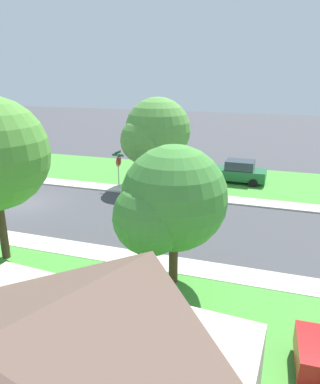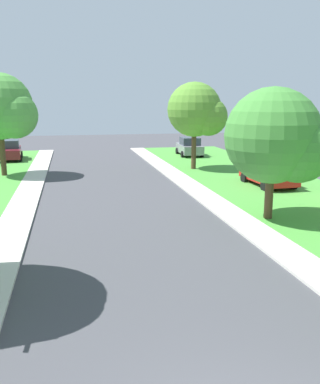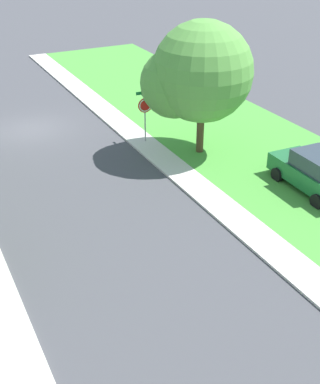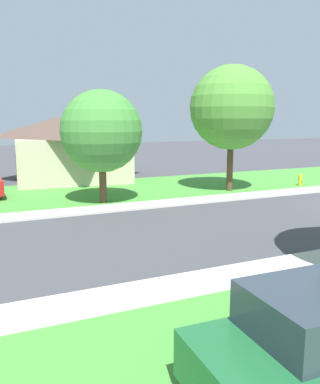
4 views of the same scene
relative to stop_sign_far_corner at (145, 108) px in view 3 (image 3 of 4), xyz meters
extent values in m
plane|color=#424247|center=(4.83, -4.56, -1.89)|extent=(120.00, 120.00, 0.00)
cube|color=beige|center=(0.13, 7.44, -1.84)|extent=(1.40, 56.00, 0.10)
cube|color=#479338|center=(-4.57, 7.44, -1.85)|extent=(8.00, 56.00, 0.08)
cylinder|color=#9E9EA3|center=(0.00, -0.03, -0.59)|extent=(0.07, 0.07, 2.60)
cylinder|color=red|center=(0.00, 0.02, 0.16)|extent=(0.76, 0.08, 0.76)
cylinder|color=white|center=(0.00, 0.04, 0.16)|extent=(0.67, 0.05, 0.67)
cylinder|color=red|center=(0.00, 0.04, 0.16)|extent=(0.55, 0.04, 0.55)
cube|color=#146B38|center=(0.00, -0.03, 0.80)|extent=(0.92, 0.09, 0.16)
cube|color=#146B38|center=(0.00, -0.03, 0.61)|extent=(0.09, 0.92, 0.16)
cube|color=#1E6033|center=(-4.21, 7.95, -1.19)|extent=(1.93, 4.35, 0.76)
cube|color=#2D3842|center=(-4.20, 8.15, -0.47)|extent=(1.66, 2.15, 0.68)
cylinder|color=black|center=(-3.35, 6.59, -1.57)|extent=(0.26, 0.65, 0.64)
cylinder|color=black|center=(-5.15, 6.64, -1.57)|extent=(0.26, 0.65, 0.64)
cylinder|color=black|center=(-3.27, 9.25, -1.57)|extent=(0.26, 0.65, 0.64)
cylinder|color=#4C3823|center=(-1.86, 2.36, -0.67)|extent=(0.36, 0.36, 2.44)
sphere|color=#55953F|center=(-1.86, 2.36, 2.21)|extent=(4.74, 4.74, 4.74)
sphere|color=#55953F|center=(-0.79, 1.65, 1.62)|extent=(3.32, 3.32, 3.32)
camera|label=1|loc=(23.21, 10.66, 6.23)|focal=34.13mm
camera|label=2|loc=(2.55, -8.93, 3.17)|focal=39.11mm
camera|label=3|loc=(10.64, 22.46, 8.83)|focal=48.26mm
camera|label=4|loc=(-8.11, 12.45, 2.24)|focal=36.91mm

